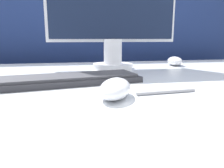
# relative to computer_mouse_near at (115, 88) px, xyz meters

# --- Properties ---
(partition_panel) EXTENTS (5.00, 0.03, 1.16)m
(partition_panel) POSITION_rel_computer_mouse_near_xyz_m (-0.07, 0.84, -0.21)
(partition_panel) COLOR navy
(partition_panel) RESTS_ON ground_plane
(computer_mouse_near) EXTENTS (0.10, 0.13, 0.04)m
(computer_mouse_near) POSITION_rel_computer_mouse_near_xyz_m (0.00, 0.00, 0.00)
(computer_mouse_near) COLOR white
(computer_mouse_near) RESTS_ON desk
(keyboard) EXTENTS (0.45, 0.19, 0.02)m
(keyboard) POSITION_rel_computer_mouse_near_xyz_m (-0.11, 0.17, -0.01)
(keyboard) COLOR #28282D
(keyboard) RESTS_ON desk
(computer_mouse_far) EXTENTS (0.08, 0.13, 0.04)m
(computer_mouse_far) POSITION_rel_computer_mouse_near_xyz_m (0.38, 0.50, -0.00)
(computer_mouse_far) COLOR silver
(computer_mouse_far) RESTS_ON desk
(pen) EXTENTS (0.15, 0.02, 0.01)m
(pen) POSITION_rel_computer_mouse_near_xyz_m (0.12, 0.02, -0.02)
(pen) COLOR #99999E
(pen) RESTS_ON desk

